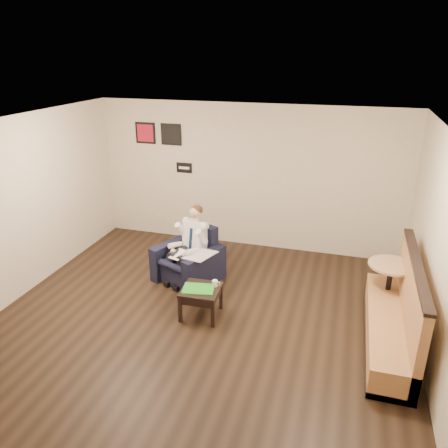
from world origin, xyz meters
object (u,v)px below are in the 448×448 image
(smartphone, at_px, (207,283))
(seated_man, at_px, (183,249))
(coffee_mug, at_px, (215,283))
(armchair, at_px, (188,256))
(side_table, at_px, (201,302))
(banquette, at_px, (392,304))
(green_folder, at_px, (198,289))
(cafe_table, at_px, (388,289))

(smartphone, bearing_deg, seated_man, 140.60)
(coffee_mug, height_order, smartphone, coffee_mug)
(armchair, bearing_deg, seated_man, -90.00)
(side_table, bearing_deg, banquette, 2.33)
(seated_man, bearing_deg, green_folder, -33.74)
(banquette, xyz_separation_m, cafe_table, (0.01, 0.74, -0.19))
(cafe_table, bearing_deg, coffee_mug, -163.78)
(coffee_mug, bearing_deg, armchair, 131.52)
(banquette, bearing_deg, cafe_table, 89.22)
(armchair, bearing_deg, side_table, -36.88)
(armchair, height_order, side_table, armchair)
(side_table, distance_m, cafe_table, 2.77)
(armchair, bearing_deg, cafe_table, 20.31)
(seated_man, bearing_deg, banquette, 9.47)
(seated_man, xyz_separation_m, cafe_table, (3.25, -0.02, -0.21))
(green_folder, distance_m, cafe_table, 2.80)
(side_table, bearing_deg, coffee_mug, 36.37)
(green_folder, bearing_deg, coffee_mug, 36.37)
(green_folder, height_order, banquette, banquette)
(smartphone, height_order, cafe_table, cafe_table)
(side_table, xyz_separation_m, coffee_mug, (0.17, 0.13, 0.27))
(smartphone, relative_size, banquette, 0.06)
(green_folder, bearing_deg, seated_man, 123.66)
(side_table, relative_size, cafe_table, 0.67)
(seated_man, distance_m, side_table, 1.13)
(green_folder, bearing_deg, banquette, 2.77)
(armchair, relative_size, banquette, 0.40)
(coffee_mug, xyz_separation_m, banquette, (2.45, -0.02, 0.10))
(armchair, distance_m, cafe_table, 3.21)
(coffee_mug, height_order, banquette, banquette)
(side_table, xyz_separation_m, smartphone, (0.04, 0.16, 0.23))
(green_folder, xyz_separation_m, banquette, (2.65, 0.13, 0.14))
(coffee_mug, xyz_separation_m, cafe_table, (2.46, 0.72, -0.09))
(green_folder, height_order, smartphone, green_folder)
(seated_man, xyz_separation_m, side_table, (0.62, -0.86, -0.39))
(side_table, relative_size, smartphone, 3.93)
(coffee_mug, distance_m, banquette, 2.45)
(smartphone, distance_m, banquette, 2.59)
(side_table, height_order, cafe_table, cafe_table)
(smartphone, bearing_deg, coffee_mug, -7.10)
(seated_man, xyz_separation_m, smartphone, (0.66, -0.70, -0.16))
(coffee_mug, height_order, cafe_table, cafe_table)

